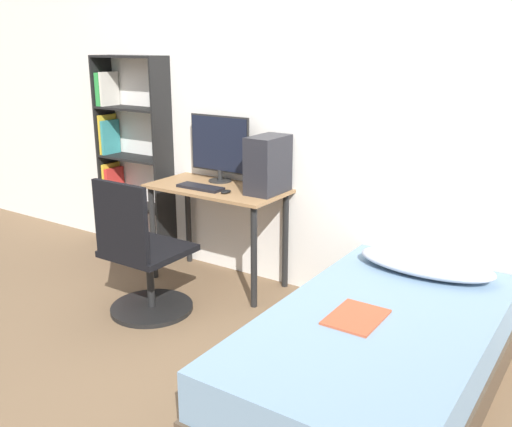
{
  "coord_description": "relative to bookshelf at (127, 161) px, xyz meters",
  "views": [
    {
      "loc": [
        2.03,
        -1.89,
        1.72
      ],
      "look_at": [
        0.24,
        0.79,
        0.75
      ],
      "focal_mm": 40.0,
      "sensor_mm": 36.0,
      "label": 1
    }
  ],
  "objects": [
    {
      "name": "office_chair",
      "position": [
        0.97,
        -0.83,
        -0.43
      ],
      "size": [
        0.55,
        0.55,
        0.92
      ],
      "color": "black",
      "rests_on": "ground_plane"
    },
    {
      "name": "magazine",
      "position": [
        2.49,
        -0.91,
        -0.34
      ],
      "size": [
        0.24,
        0.32,
        0.01
      ],
      "color": "#B24C2D",
      "rests_on": "bed"
    },
    {
      "name": "desk",
      "position": [
        1.05,
        -0.14,
        -0.18
      ],
      "size": [
        1.01,
        0.5,
        0.73
      ],
      "color": "#997047",
      "rests_on": "ground_plane"
    },
    {
      "name": "mouse",
      "position": [
        1.21,
        -0.24,
        -0.03
      ],
      "size": [
        0.06,
        0.09,
        0.02
      ],
      "color": "black",
      "rests_on": "desk"
    },
    {
      "name": "wall_back",
      "position": [
        1.45,
        0.14,
        0.48
      ],
      "size": [
        8.0,
        0.05,
        2.5
      ],
      "color": "silver",
      "rests_on": "ground_plane"
    },
    {
      "name": "ground_plane",
      "position": [
        1.45,
        -1.38,
        -0.77
      ],
      "size": [
        14.0,
        14.0,
        0.0
      ],
      "primitive_type": "plane",
      "color": "brown"
    },
    {
      "name": "bookshelf",
      "position": [
        0.0,
        0.0,
        0.0
      ],
      "size": [
        0.67,
        0.22,
        1.62
      ],
      "color": "black",
      "rests_on": "ground_plane"
    },
    {
      "name": "keyboard",
      "position": [
        0.98,
        -0.24,
        -0.03
      ],
      "size": [
        0.35,
        0.12,
        0.02
      ],
      "color": "black",
      "rests_on": "desk"
    },
    {
      "name": "pc_tower",
      "position": [
        1.44,
        -0.07,
        0.15
      ],
      "size": [
        0.2,
        0.32,
        0.39
      ],
      "color": "#232328",
      "rests_on": "desk"
    },
    {
      "name": "bed",
      "position": [
        2.58,
        -0.83,
        -0.56
      ],
      "size": [
        1.03,
        1.88,
        0.43
      ],
      "color": "#4C3D2D",
      "rests_on": "ground_plane"
    },
    {
      "name": "pillow",
      "position": [
        2.58,
        -0.15,
        -0.29
      ],
      "size": [
        0.79,
        0.36,
        0.11
      ],
      "color": "#B2B7C6",
      "rests_on": "bed"
    },
    {
      "name": "monitor",
      "position": [
        0.96,
        0.01,
        0.22
      ],
      "size": [
        0.51,
        0.17,
        0.49
      ],
      "color": "black",
      "rests_on": "desk"
    }
  ]
}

